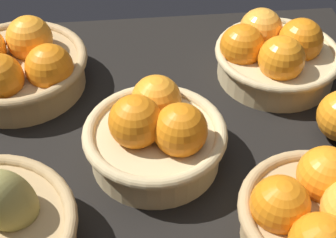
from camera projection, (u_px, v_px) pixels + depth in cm
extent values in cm
cube|color=black|center=(147.00, 149.00, 80.22)|extent=(84.00, 72.00, 3.00)
cylinder|color=tan|center=(155.00, 146.00, 74.72)|extent=(19.00, 19.00, 5.55)
torus|color=tan|center=(155.00, 133.00, 72.83)|extent=(20.86, 20.86, 1.86)
sphere|color=orange|center=(180.00, 130.00, 69.91)|extent=(7.65, 7.65, 7.65)
sphere|color=orange|center=(136.00, 122.00, 70.54)|extent=(7.65, 7.65, 7.65)
sphere|color=orange|center=(156.00, 100.00, 76.45)|extent=(7.65, 7.65, 7.65)
ellipsoid|color=#9E934C|center=(8.00, 202.00, 60.73)|extent=(10.61, 8.43, 11.77)
cylinder|color=tan|center=(276.00, 64.00, 89.82)|extent=(20.35, 20.35, 4.95)
torus|color=tan|center=(278.00, 53.00, 88.13)|extent=(21.79, 21.79, 1.45)
sphere|color=orange|center=(301.00, 41.00, 87.35)|extent=(7.73, 7.73, 7.73)
sphere|color=orange|center=(242.00, 46.00, 87.32)|extent=(7.73, 7.73, 7.73)
sphere|color=orange|center=(282.00, 59.00, 83.54)|extent=(7.73, 7.73, 7.73)
sphere|color=#F49E33|center=(261.00, 30.00, 90.67)|extent=(7.73, 7.73, 7.73)
cylinder|color=tan|center=(316.00, 225.00, 64.44)|extent=(18.64, 18.64, 5.67)
torus|color=tan|center=(321.00, 212.00, 62.51)|extent=(20.38, 20.38, 1.74)
sphere|color=orange|center=(280.00, 205.00, 61.76)|extent=(7.40, 7.40, 7.40)
sphere|color=orange|center=(326.00, 175.00, 64.43)|extent=(7.40, 7.40, 7.40)
cylinder|color=tan|center=(19.00, 73.00, 87.66)|extent=(22.17, 22.17, 5.26)
torus|color=tan|center=(16.00, 61.00, 85.87)|extent=(23.89, 23.89, 1.72)
sphere|color=orange|center=(29.00, 39.00, 86.76)|extent=(7.89, 7.89, 7.89)
sphere|color=orange|center=(49.00, 68.00, 82.49)|extent=(7.89, 7.89, 7.89)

